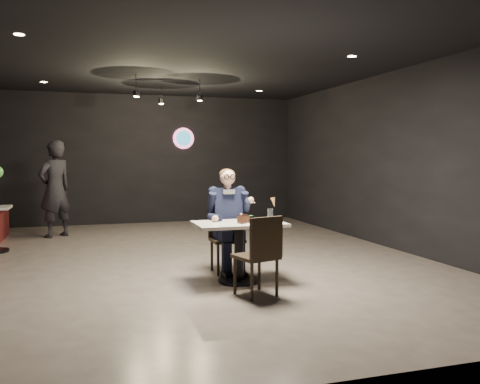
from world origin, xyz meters
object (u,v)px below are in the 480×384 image
object	(u,v)px
chair_near	(256,255)
seated_man	(227,219)
main_table	(239,252)
passerby	(55,189)
chair_far	(227,239)
sundae_glass	(270,215)

from	to	relation	value
chair_near	seated_man	bearing A→B (deg)	74.00
main_table	chair_near	bearing A→B (deg)	-90.00
main_table	seated_man	distance (m)	0.65
seated_man	passerby	distance (m)	4.58
chair_far	passerby	distance (m)	4.60
sundae_glass	passerby	size ratio (longest dim) A/B	0.09
main_table	sundae_glass	world-z (taller)	sundae_glass
main_table	chair_far	world-z (taller)	chair_far
seated_man	chair_far	bearing A→B (deg)	0.00
sundae_glass	passerby	world-z (taller)	passerby
chair_near	sundae_glass	bearing A→B (deg)	39.98
sundae_glass	chair_far	bearing A→B (deg)	122.84
seated_man	passerby	bearing A→B (deg)	121.10
passerby	chair_far	bearing A→B (deg)	83.82
main_table	seated_man	bearing A→B (deg)	90.00
main_table	chair_near	world-z (taller)	chair_near
main_table	sundae_glass	distance (m)	0.60
chair_far	sundae_glass	xyz separation A→B (m)	(0.39, -0.61, 0.37)
seated_man	sundae_glass	size ratio (longest dim) A/B	8.74
chair_far	passerby	xyz separation A→B (m)	(-2.36, 3.92, 0.48)
main_table	sundae_glass	xyz separation A→B (m)	(0.39, -0.06, 0.46)
chair_far	chair_near	distance (m)	1.19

